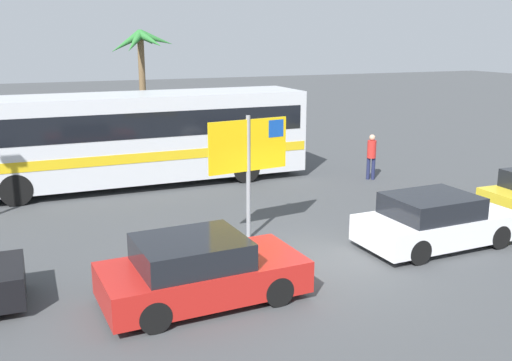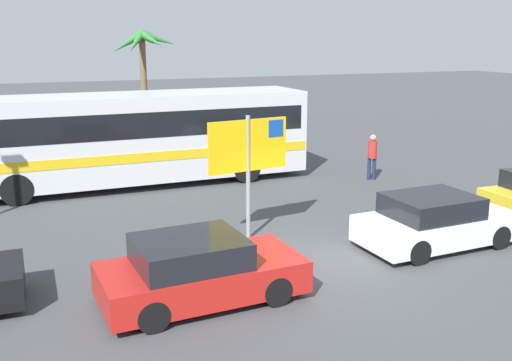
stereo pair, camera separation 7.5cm
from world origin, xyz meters
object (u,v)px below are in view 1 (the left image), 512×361
Objects in this scene: car_white at (436,221)px; car_red at (200,271)px; bus_front_coach at (130,135)px; ferry_sign at (250,150)px; pedestrian_near_sign at (371,153)px.

car_red is (-6.33, -0.73, 0.00)m from car_white.
bus_front_coach is 7.03m from ferry_sign.
car_white is at bearing -57.66° from bus_front_coach.
pedestrian_near_sign is at bearing -17.49° from bus_front_coach.
car_red is at bearing -93.42° from bus_front_coach.
bus_front_coach reaches higher than car_white.
ferry_sign reaches higher than bus_front_coach.
car_red is (-2.29, -3.02, -1.69)m from ferry_sign.
car_red is at bearing -14.32° from pedestrian_near_sign.
car_red is (-0.59, -9.81, -1.15)m from bus_front_coach.
pedestrian_near_sign is at bearing 67.65° from car_white.
ferry_sign is 4.15m from car_red.
bus_front_coach reaches higher than pedestrian_near_sign.
car_white is 6.38m from car_red.
bus_front_coach is 3.04× the size of car_red.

